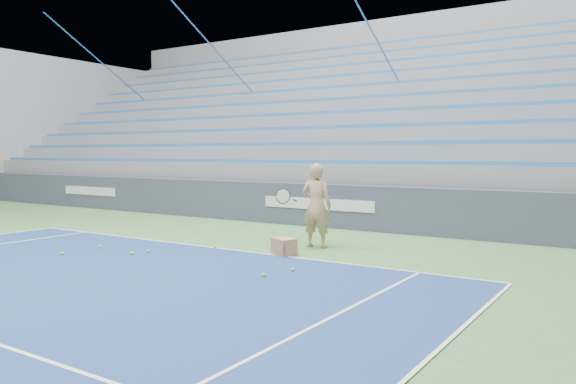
% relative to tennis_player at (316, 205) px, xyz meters
% --- Properties ---
extents(sponsor_barrier, '(30.00, 0.32, 1.10)m').
position_rel_tennis_player_xyz_m(sponsor_barrier, '(-1.52, 2.81, -0.30)').
color(sponsor_barrier, '#3A4259').
rests_on(sponsor_barrier, ground).
extents(bleachers, '(31.00, 9.15, 7.30)m').
position_rel_tennis_player_xyz_m(bleachers, '(-1.53, 8.52, 1.51)').
color(bleachers, gray).
rests_on(bleachers, ground).
extents(tennis_player, '(0.94, 0.86, 1.69)m').
position_rel_tennis_player_xyz_m(tennis_player, '(0.00, 0.00, 0.00)').
color(tennis_player, tan).
rests_on(tennis_player, ground).
extents(ball_box, '(0.51, 0.46, 0.32)m').
position_rel_tennis_player_xyz_m(ball_box, '(-0.06, -1.07, -0.69)').
color(ball_box, '#AD7A54').
rests_on(ball_box, ground).
extents(tennis_ball_0, '(0.07, 0.07, 0.07)m').
position_rel_tennis_player_xyz_m(tennis_ball_0, '(-1.62, -1.20, -0.81)').
color(tennis_ball_0, '#A8DC2D').
rests_on(tennis_ball_0, ground).
extents(tennis_ball_1, '(0.07, 0.07, 0.07)m').
position_rel_tennis_player_xyz_m(tennis_ball_1, '(-0.23, -0.81, -0.81)').
color(tennis_ball_1, '#A8DC2D').
rests_on(tennis_ball_1, ground).
extents(tennis_ball_2, '(0.07, 0.07, 0.07)m').
position_rel_tennis_player_xyz_m(tennis_ball_2, '(-2.44, -2.60, -0.81)').
color(tennis_ball_2, '#A8DC2D').
rests_on(tennis_ball_2, ground).
extents(tennis_ball_3, '(0.07, 0.07, 0.07)m').
position_rel_tennis_player_xyz_m(tennis_ball_3, '(-2.36, -2.27, -0.81)').
color(tennis_ball_3, '#A8DC2D').
rests_on(tennis_ball_3, ground).
extents(tennis_ball_4, '(0.07, 0.07, 0.07)m').
position_rel_tennis_player_xyz_m(tennis_ball_4, '(-3.51, -2.46, -0.81)').
color(tennis_ball_4, '#A8DC2D').
rests_on(tennis_ball_4, ground).
extents(tennis_ball_5, '(0.07, 0.07, 0.07)m').
position_rel_tennis_player_xyz_m(tennis_ball_5, '(-3.49, -3.33, -0.81)').
color(tennis_ball_5, '#A8DC2D').
rests_on(tennis_ball_5, ground).
extents(tennis_ball_6, '(0.07, 0.07, 0.07)m').
position_rel_tennis_player_xyz_m(tennis_ball_6, '(0.85, -2.20, -0.81)').
color(tennis_ball_6, '#A8DC2D').
rests_on(tennis_ball_6, ground).
extents(tennis_ball_7, '(0.07, 0.07, 0.07)m').
position_rel_tennis_player_xyz_m(tennis_ball_7, '(0.70, -2.78, -0.81)').
color(tennis_ball_7, '#A8DC2D').
rests_on(tennis_ball_7, ground).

